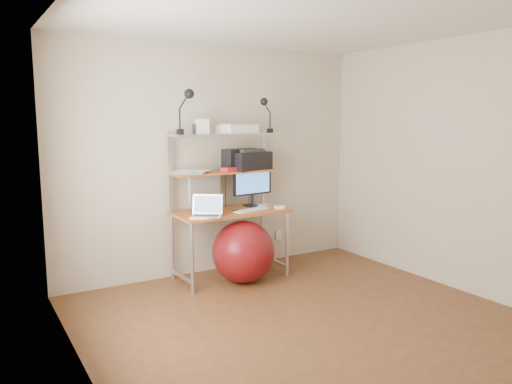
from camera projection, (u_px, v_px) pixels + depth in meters
room at (314, 177)px, 4.00m from camera, size 3.60×3.60×3.60m
computer_desk at (227, 190)px, 5.32m from camera, size 1.20×0.60×1.57m
wall_outlet at (279, 235)px, 6.09m from camera, size 0.08×0.01×0.12m
monitor_silver at (205, 187)px, 5.22m from camera, size 0.42×0.21×0.48m
monitor_black at (252, 183)px, 5.54m from camera, size 0.51×0.16×0.51m
laptop at (207, 212)px, 5.00m from camera, size 0.39×0.37×0.27m
keyboard at (251, 210)px, 5.29m from camera, size 0.43×0.22×0.01m
mouse at (280, 207)px, 5.41m from camera, size 0.11×0.08×0.03m
mac_mini at (262, 204)px, 5.58m from camera, size 0.22×0.22×0.04m
phone at (238, 211)px, 5.23m from camera, size 0.08×0.13×0.01m
printer at (247, 160)px, 5.49m from camera, size 0.54×0.43×0.22m
nas_cube at (231, 160)px, 5.36m from camera, size 0.19×0.19×0.23m
red_box at (229, 170)px, 5.26m from camera, size 0.19×0.16×0.05m
scanner at (238, 128)px, 5.36m from camera, size 0.44×0.33×0.11m
box_white at (202, 126)px, 5.12m from camera, size 0.15×0.13×0.15m
box_grey at (199, 129)px, 5.14m from camera, size 0.11×0.11×0.10m
clip_lamp_left at (187, 101)px, 4.91m from camera, size 0.18×0.10×0.45m
clip_lamp_right at (265, 107)px, 5.43m from camera, size 0.15×0.08×0.38m
exercise_ball at (243, 252)px, 5.21m from camera, size 0.66×0.66×0.66m
paper_stack at (191, 172)px, 5.15m from camera, size 0.40×0.41×0.03m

